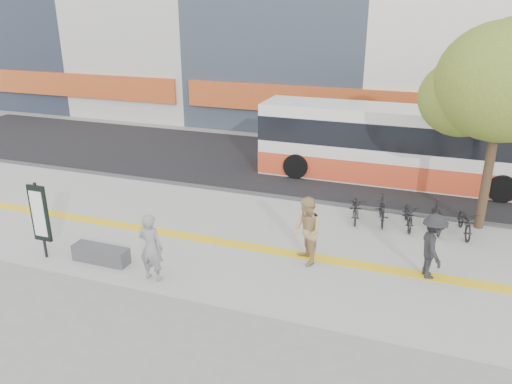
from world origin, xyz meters
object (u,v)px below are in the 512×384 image
(street_tree, at_px, (502,84))
(pedestrian_dark, at_px, (433,246))
(pedestrian_tan, at_px, (307,231))
(seated_woman, at_px, (151,247))
(bench, at_px, (101,254))
(signboard, at_px, (40,215))
(bus, at_px, (397,147))

(street_tree, bearing_deg, pedestrian_dark, -109.55)
(pedestrian_tan, xyz_separation_m, pedestrian_dark, (3.18, 0.37, -0.07))
(seated_woman, bearing_deg, pedestrian_tan, -148.10)
(bench, distance_m, seated_woman, 1.95)
(bench, distance_m, street_tree, 12.23)
(signboard, height_order, seated_woman, signboard)
(signboard, distance_m, pedestrian_tan, 7.18)
(signboard, distance_m, seated_woman, 3.42)
(bench, xyz_separation_m, signboard, (-1.60, -0.31, 1.06))
(bus, xyz_separation_m, pedestrian_dark, (1.56, -7.49, -0.47))
(street_tree, bearing_deg, pedestrian_tan, -137.27)
(bench, xyz_separation_m, pedestrian_tan, (5.25, 1.83, 0.71))
(signboard, height_order, pedestrian_tan, signboard)
(bench, bearing_deg, seated_woman, -9.65)
(bus, bearing_deg, seated_woman, -116.86)
(bus, relative_size, seated_woman, 6.03)
(bench, height_order, bus, bus)
(street_tree, relative_size, bus, 0.58)
(pedestrian_dark, bearing_deg, bench, 87.91)
(seated_woman, height_order, pedestrian_tan, pedestrian_tan)
(bench, xyz_separation_m, seated_woman, (1.80, -0.31, 0.67))
(signboard, relative_size, bus, 0.20)
(signboard, xyz_separation_m, pedestrian_dark, (10.03, 2.51, -0.42))
(pedestrian_dark, bearing_deg, street_tree, -36.32)
(street_tree, bearing_deg, bus, 128.37)
(bus, height_order, pedestrian_dark, bus)
(street_tree, xyz_separation_m, seated_woman, (-7.98, -6.33, -3.54))
(bus, bearing_deg, bench, -125.30)
(bus, relative_size, pedestrian_tan, 5.75)
(signboard, bearing_deg, bench, 10.81)
(bench, height_order, pedestrian_dark, pedestrian_dark)
(street_tree, xyz_separation_m, pedestrian_tan, (-4.53, -4.19, -3.49))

